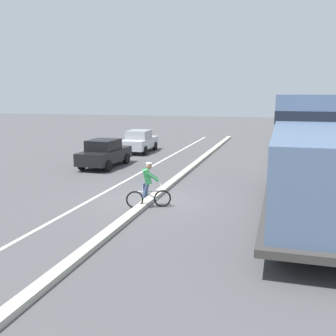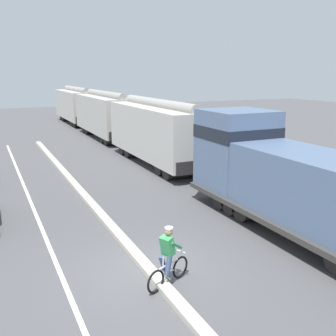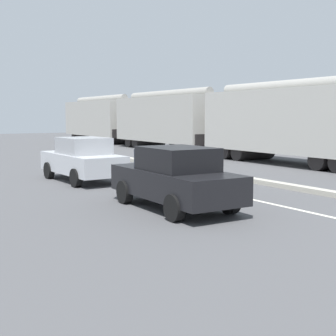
{
  "view_description": "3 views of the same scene",
  "coord_description": "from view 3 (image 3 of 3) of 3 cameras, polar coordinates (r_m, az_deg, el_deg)",
  "views": [
    {
      "loc": [
        4.89,
        -14.54,
        4.22
      ],
      "look_at": [
        0.86,
        -0.61,
        1.49
      ],
      "focal_mm": 42.0,
      "sensor_mm": 36.0,
      "label": 1
    },
    {
      "loc": [
        -4.03,
        -9.92,
        5.78
      ],
      "look_at": [
        2.45,
        3.75,
        2.09
      ],
      "focal_mm": 42.0,
      "sensor_mm": 36.0,
      "label": 2
    },
    {
      "loc": [
        -11.54,
        -3.8,
        2.43
      ],
      "look_at": [
        -4.31,
        7.78,
        0.89
      ],
      "focal_mm": 50.0,
      "sensor_mm": 36.0,
      "label": 3
    }
  ],
  "objects": [
    {
      "name": "hopper_car_middle",
      "position": [
        33.16,
        -0.08,
        5.83
      ],
      "size": [
        2.9,
        10.6,
        4.18
      ],
      "color": "#A9A69E",
      "rests_on": "ground"
    },
    {
      "name": "parked_car_silver",
      "position": [
        17.56,
        -10.4,
        1.07
      ],
      "size": [
        1.96,
        4.26,
        1.62
      ],
      "color": "#B7BABF",
      "rests_on": "ground"
    },
    {
      "name": "hopper_car_lead",
      "position": [
        24.11,
        14.72,
        5.39
      ],
      "size": [
        2.9,
        10.6,
        4.18
      ],
      "color": "#B0AEA6",
      "rests_on": "ground"
    },
    {
      "name": "parked_car_black",
      "position": [
        12.14,
        0.84,
        -1.19
      ],
      "size": [
        1.89,
        4.23,
        1.62
      ],
      "color": "black",
      "rests_on": "ground"
    },
    {
      "name": "median_curb",
      "position": [
        15.32,
        17.48,
        -2.67
      ],
      "size": [
        0.36,
        36.0,
        0.16
      ],
      "primitive_type": "cube",
      "color": "#B2AD9E",
      "rests_on": "ground"
    },
    {
      "name": "lane_stripe",
      "position": [
        13.62,
        10.86,
        -3.93
      ],
      "size": [
        0.14,
        36.0,
        0.01
      ],
      "primitive_type": "cube",
      "color": "silver",
      "rests_on": "ground"
    },
    {
      "name": "hopper_car_trailing",
      "position": [
        43.45,
        -8.24,
        5.91
      ],
      "size": [
        2.9,
        10.6,
        4.18
      ],
      "color": "#AAA7A0",
      "rests_on": "ground"
    }
  ]
}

